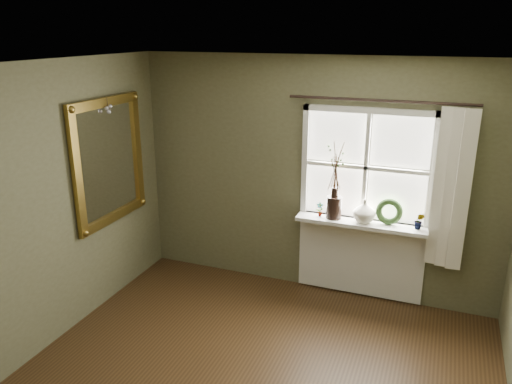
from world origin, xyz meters
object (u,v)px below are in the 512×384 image
object	(u,v)px
dark_jug	(334,207)
cream_vase	(364,211)
gilt_mirror	(109,161)
wreath	(389,214)

from	to	relation	value
dark_jug	cream_vase	xyz separation A→B (m)	(0.32, 0.00, 0.00)
gilt_mirror	cream_vase	bearing A→B (deg)	17.36
dark_jug	cream_vase	distance (m)	0.32
dark_jug	gilt_mirror	bearing A→B (deg)	-160.32
wreath	gilt_mirror	distance (m)	2.96
dark_jug	gilt_mirror	world-z (taller)	gilt_mirror
cream_vase	wreath	world-z (taller)	same
dark_jug	wreath	world-z (taller)	wreath
cream_vase	wreath	size ratio (longest dim) A/B	0.89
cream_vase	wreath	bearing A→B (deg)	9.21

